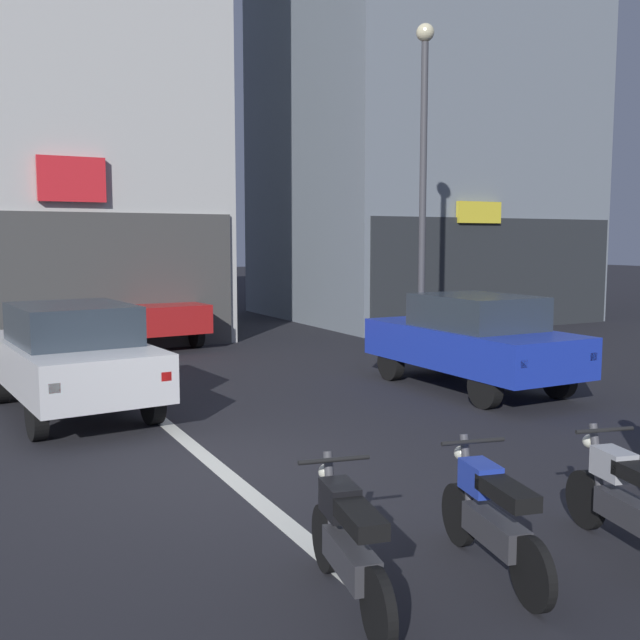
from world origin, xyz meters
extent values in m
plane|color=#232328|center=(0.00, 0.00, 0.00)|extent=(120.00, 120.00, 0.00)
cube|color=silver|center=(0.00, 6.00, 0.00)|extent=(0.20, 18.00, 0.01)
cube|color=silver|center=(-1.05, 13.26, 8.49)|extent=(9.76, 7.07, 16.99)
cube|color=#454543|center=(-1.05, 9.67, 1.60)|extent=(9.37, 0.10, 3.20)
cube|color=red|center=(-0.07, 9.60, 3.91)|extent=(1.46, 0.16, 0.99)
cube|color=gray|center=(11.56, 13.26, 10.06)|extent=(8.93, 8.53, 20.11)
cube|color=#292C30|center=(11.56, 8.94, 1.60)|extent=(8.57, 0.10, 3.20)
cube|color=yellow|center=(10.73, 8.87, 3.35)|extent=(1.47, 0.16, 0.60)
cylinder|color=black|center=(-1.96, 4.93, 0.32)|extent=(0.24, 0.65, 0.64)
cylinder|color=black|center=(-0.42, 5.09, 0.32)|extent=(0.24, 0.65, 0.64)
cylinder|color=black|center=(-1.70, 2.35, 0.32)|extent=(0.24, 0.65, 0.64)
cylinder|color=black|center=(-0.16, 2.50, 0.32)|extent=(0.24, 0.65, 0.64)
cube|color=silver|center=(-1.06, 3.72, 0.75)|extent=(2.16, 4.26, 0.66)
cube|color=#2D3842|center=(-1.04, 3.57, 1.36)|extent=(1.74, 2.11, 0.56)
cube|color=red|center=(-1.55, 1.64, 0.80)|extent=(0.15, 0.07, 0.12)
cube|color=red|center=(-0.15, 1.78, 0.80)|extent=(0.15, 0.07, 0.12)
cylinder|color=black|center=(4.57, 3.72, 0.32)|extent=(0.19, 0.64, 0.64)
cylinder|color=black|center=(6.12, 3.75, 0.32)|extent=(0.19, 0.64, 0.64)
cylinder|color=black|center=(4.61, 1.12, 0.32)|extent=(0.19, 0.64, 0.64)
cylinder|color=black|center=(6.16, 1.15, 0.32)|extent=(0.19, 0.64, 0.64)
cube|color=#1E38BF|center=(5.37, 2.44, 0.75)|extent=(1.83, 4.13, 0.66)
cube|color=#2D3842|center=(5.37, 2.29, 1.36)|extent=(1.58, 1.99, 0.56)
cube|color=red|center=(4.70, 0.40, 0.80)|extent=(0.14, 0.06, 0.12)
cube|color=red|center=(6.11, 0.43, 0.80)|extent=(0.14, 0.06, 0.12)
cylinder|color=black|center=(2.64, 9.35, 0.32)|extent=(0.24, 0.65, 0.64)
cylinder|color=black|center=(1.10, 9.19, 0.32)|extent=(0.24, 0.65, 0.64)
cylinder|color=black|center=(2.38, 11.93, 0.32)|extent=(0.24, 0.65, 0.64)
cylinder|color=black|center=(0.84, 11.78, 0.32)|extent=(0.24, 0.65, 0.64)
cube|color=red|center=(1.74, 10.56, 0.75)|extent=(2.15, 4.25, 0.66)
cube|color=#2D3842|center=(1.73, 10.71, 1.36)|extent=(1.73, 2.11, 0.56)
cube|color=red|center=(2.24, 12.64, 0.80)|extent=(0.15, 0.07, 0.12)
cube|color=red|center=(0.84, 12.50, 0.80)|extent=(0.15, 0.07, 0.12)
cylinder|color=#47474C|center=(6.08, 4.94, 3.25)|extent=(0.14, 0.14, 6.49)
sphere|color=beige|center=(6.08, 4.94, 6.67)|extent=(0.36, 0.36, 0.36)
cylinder|color=black|center=(-0.11, -2.67, 0.26)|extent=(0.16, 0.52, 0.52)
cylinder|color=black|center=(-0.33, -3.80, 0.26)|extent=(0.16, 0.52, 0.52)
cube|color=#38383D|center=(-0.23, -3.28, 0.37)|extent=(0.33, 0.76, 0.22)
cube|color=black|center=(-0.26, -3.44, 0.72)|extent=(0.33, 0.63, 0.12)
cube|color=black|center=(-0.18, -3.03, 0.70)|extent=(0.28, 0.39, 0.24)
cylinder|color=#4C4C51|center=(-0.14, -2.82, 0.63)|extent=(0.11, 0.25, 0.70)
cylinder|color=black|center=(-0.16, -2.89, 0.95)|extent=(0.55, 0.14, 0.04)
sphere|color=silver|center=(-0.12, -2.69, 0.80)|extent=(0.12, 0.12, 0.12)
cylinder|color=black|center=(1.12, -2.74, 0.26)|extent=(0.17, 0.52, 0.52)
cylinder|color=black|center=(0.89, -3.87, 0.26)|extent=(0.17, 0.52, 0.52)
cube|color=#38383D|center=(0.99, -3.36, 0.37)|extent=(0.34, 0.76, 0.22)
cube|color=black|center=(0.96, -3.51, 0.72)|extent=(0.34, 0.63, 0.12)
cube|color=#233DB7|center=(1.04, -3.10, 0.70)|extent=(0.29, 0.40, 0.24)
cylinder|color=#4C4C51|center=(1.09, -2.89, 0.63)|extent=(0.12, 0.25, 0.70)
cylinder|color=black|center=(1.07, -2.97, 0.95)|extent=(0.55, 0.15, 0.04)
sphere|color=silver|center=(1.11, -2.77, 0.80)|extent=(0.12, 0.12, 0.12)
cylinder|color=black|center=(2.35, -2.97, 0.26)|extent=(0.18, 0.52, 0.52)
cube|color=#38383D|center=(2.21, -3.58, 0.37)|extent=(0.36, 0.76, 0.22)
cube|color=#B2B5BA|center=(2.27, -3.33, 0.70)|extent=(0.30, 0.40, 0.24)
cylinder|color=#4C4C51|center=(2.32, -3.12, 0.63)|extent=(0.12, 0.25, 0.70)
cylinder|color=black|center=(2.30, -3.20, 0.95)|extent=(0.54, 0.16, 0.04)
sphere|color=silver|center=(2.35, -2.99, 0.80)|extent=(0.12, 0.12, 0.12)
camera|label=1|loc=(-2.64, -7.53, 2.57)|focal=41.09mm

